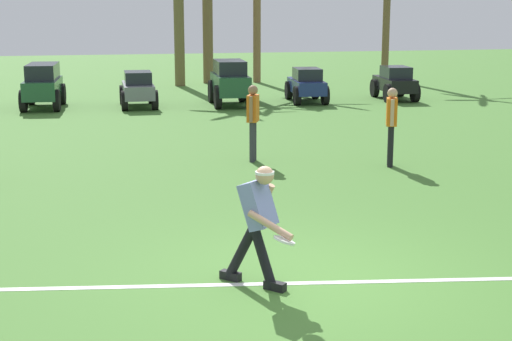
{
  "coord_description": "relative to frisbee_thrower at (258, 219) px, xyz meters",
  "views": [
    {
      "loc": [
        -2.35,
        -8.47,
        3.24
      ],
      "look_at": [
        -0.2,
        2.03,
        0.9
      ],
      "focal_mm": 55.0,
      "sensor_mm": 36.0,
      "label": 1
    }
  ],
  "objects": [
    {
      "name": "frisbee_in_flight",
      "position": [
        0.19,
        -0.48,
        -0.12
      ],
      "size": [
        0.25,
        0.26,
        0.11
      ],
      "color": "white"
    },
    {
      "name": "teammate_midfield",
      "position": [
        1.36,
        7.05,
        0.14
      ],
      "size": [
        0.31,
        0.48,
        1.56
      ],
      "color": "#33333D",
      "rests_on": "ground_plane"
    },
    {
      "name": "parked_car_slot_f",
      "position": [
        7.96,
        16.07,
        -0.24
      ],
      "size": [
        1.22,
        2.26,
        1.1
      ],
      "color": "black",
      "rests_on": "ground_plane"
    },
    {
      "name": "parked_car_slot_d",
      "position": [
        2.38,
        15.75,
        -0.06
      ],
      "size": [
        1.23,
        2.38,
        1.4
      ],
      "color": "#235133",
      "rests_on": "ground_plane"
    },
    {
      "name": "frisbee_thrower",
      "position": [
        0.0,
        0.0,
        0.0
      ],
      "size": [
        0.7,
        0.96,
        1.43
      ],
      "color": "black",
      "rests_on": "ground_plane"
    },
    {
      "name": "ground_plane",
      "position": [
        0.61,
        0.08,
        -0.8
      ],
      "size": [
        80.0,
        80.0,
        0.0
      ],
      "primitive_type": "plane",
      "color": "#477B30"
    },
    {
      "name": "teammate_deep",
      "position": [
        3.93,
        6.01,
        0.14
      ],
      "size": [
        0.3,
        0.49,
        1.56
      ],
      "color": "black",
      "rests_on": "ground_plane"
    },
    {
      "name": "parked_car_slot_b",
      "position": [
        -3.31,
        16.26,
        -0.08
      ],
      "size": [
        1.28,
        2.45,
        1.34
      ],
      "color": "#235133",
      "rests_on": "ground_plane"
    },
    {
      "name": "parked_car_slot_c",
      "position": [
        -0.47,
        15.91,
        -0.24
      ],
      "size": [
        1.08,
        2.2,
        1.1
      ],
      "color": "slate",
      "rests_on": "ground_plane"
    },
    {
      "name": "parked_car_slot_e",
      "position": [
        4.93,
        16.02,
        -0.24
      ],
      "size": [
        1.23,
        2.26,
        1.1
      ],
      "color": "navy",
      "rests_on": "ground_plane"
    },
    {
      "name": "field_line_paint",
      "position": [
        0.61,
        -0.03,
        -0.8
      ],
      "size": [
        24.26,
        3.55,
        0.01
      ],
      "primitive_type": "cube",
      "rotation": [
        0.0,
        0.0,
        -0.14
      ],
      "color": "white",
      "rests_on": "ground_plane"
    }
  ]
}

